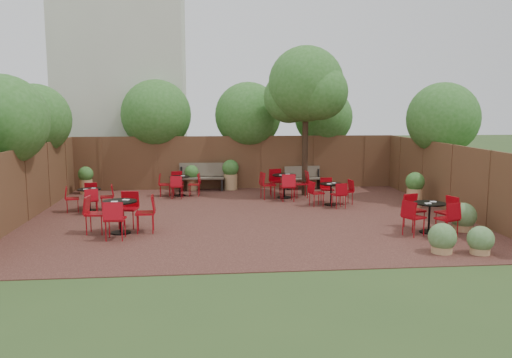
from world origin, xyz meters
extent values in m
plane|color=#354F23|center=(0.00, 0.00, 0.00)|extent=(80.00, 80.00, 0.00)
cube|color=#391E17|center=(0.00, 0.00, 0.01)|extent=(12.00, 10.00, 0.02)
cube|color=brown|center=(0.00, 5.00, 1.00)|extent=(12.00, 0.08, 2.00)
cube|color=brown|center=(-6.00, 0.00, 1.00)|extent=(0.08, 10.00, 2.00)
cube|color=brown|center=(6.00, 0.00, 1.00)|extent=(0.08, 10.00, 2.00)
cube|color=beige|center=(-4.50, 8.00, 4.00)|extent=(5.00, 4.00, 8.00)
sphere|color=#2F6621|center=(-6.60, 3.00, 2.69)|extent=(2.28, 2.28, 2.28)
sphere|color=#2F6621|center=(-6.50, 0.00, 2.73)|extent=(2.44, 2.44, 2.44)
sphere|color=#2F6621|center=(-3.00, 5.70, 2.79)|extent=(2.64, 2.64, 2.64)
sphere|color=#2F6621|center=(0.50, 5.60, 2.76)|extent=(2.54, 2.54, 2.54)
sphere|color=#2F6621|center=(3.50, 5.80, 2.68)|extent=(2.28, 2.28, 2.28)
sphere|color=#2F6621|center=(6.60, 2.00, 2.71)|extent=(2.35, 2.35, 2.35)
cylinder|color=black|center=(2.28, 3.24, 2.04)|extent=(0.27, 0.27, 4.04)
sphere|color=#2F6621|center=(2.28, 3.24, 3.86)|extent=(2.57, 2.57, 2.57)
sphere|color=#2F6621|center=(1.78, 3.64, 3.41)|extent=(1.80, 1.80, 1.80)
sphere|color=#2F6621|center=(2.68, 2.84, 3.57)|extent=(1.88, 1.88, 1.88)
cube|color=brown|center=(-1.30, 4.55, 0.49)|extent=(1.66, 0.56, 0.05)
cube|color=brown|center=(-1.30, 4.77, 0.78)|extent=(1.64, 0.19, 0.49)
cube|color=black|center=(-2.05, 4.55, 0.24)|extent=(0.09, 0.49, 0.44)
cube|color=black|center=(-0.56, 4.55, 0.24)|extent=(0.09, 0.49, 0.44)
cube|color=brown|center=(2.47, 4.55, 0.41)|extent=(1.41, 0.54, 0.05)
cube|color=brown|center=(2.47, 4.73, 0.66)|extent=(1.38, 0.23, 0.42)
cube|color=black|center=(1.85, 4.55, 0.20)|extent=(0.09, 0.42, 0.37)
cube|color=black|center=(3.10, 4.55, 0.20)|extent=(0.09, 0.42, 0.37)
cylinder|color=black|center=(2.75, 1.36, 0.03)|extent=(0.40, 0.40, 0.03)
cylinder|color=black|center=(2.75, 1.36, 0.36)|extent=(0.05, 0.05, 0.64)
cylinder|color=black|center=(2.75, 1.36, 0.69)|extent=(0.70, 0.70, 0.03)
cube|color=white|center=(2.86, 1.43, 0.71)|extent=(0.14, 0.11, 0.01)
cube|color=white|center=(2.66, 1.25, 0.71)|extent=(0.14, 0.11, 0.01)
cylinder|color=black|center=(1.49, 2.75, 0.04)|extent=(0.47, 0.47, 0.03)
cylinder|color=black|center=(1.49, 2.75, 0.41)|extent=(0.05, 0.05, 0.75)
cylinder|color=black|center=(1.49, 2.75, 0.80)|extent=(0.81, 0.81, 0.03)
cube|color=white|center=(1.61, 2.84, 0.82)|extent=(0.16, 0.13, 0.02)
cube|color=white|center=(1.38, 2.63, 0.82)|extent=(0.16, 0.13, 0.02)
cylinder|color=black|center=(4.28, -2.38, 0.04)|extent=(0.44, 0.44, 0.03)
cylinder|color=black|center=(4.28, -2.38, 0.39)|extent=(0.05, 0.05, 0.70)
cylinder|color=black|center=(4.28, -2.38, 0.75)|extent=(0.76, 0.76, 0.03)
cube|color=white|center=(4.40, -2.30, 0.77)|extent=(0.16, 0.14, 0.02)
cube|color=white|center=(4.18, -2.50, 0.77)|extent=(0.16, 0.14, 0.02)
cylinder|color=black|center=(-3.23, -1.71, 0.04)|extent=(0.47, 0.47, 0.03)
cylinder|color=black|center=(-3.23, -1.71, 0.42)|extent=(0.05, 0.05, 0.75)
cylinder|color=black|center=(-3.23, -1.71, 0.81)|extent=(0.82, 0.82, 0.03)
cube|color=white|center=(-3.10, -1.62, 0.83)|extent=(0.16, 0.12, 0.02)
cube|color=white|center=(-3.34, -1.84, 0.83)|extent=(0.16, 0.12, 0.02)
cylinder|color=black|center=(-2.05, 3.50, 0.03)|extent=(0.40, 0.40, 0.03)
cylinder|color=black|center=(-2.05, 3.50, 0.36)|extent=(0.05, 0.05, 0.64)
cylinder|color=black|center=(-2.05, 3.50, 0.69)|extent=(0.70, 0.70, 0.03)
cube|color=white|center=(-1.94, 3.57, 0.71)|extent=(0.13, 0.10, 0.01)
cube|color=white|center=(-2.15, 3.39, 0.71)|extent=(0.13, 0.10, 0.01)
cylinder|color=black|center=(-4.58, 1.15, 0.03)|extent=(0.39, 0.39, 0.03)
cylinder|color=black|center=(-4.58, 1.15, 0.35)|extent=(0.04, 0.04, 0.62)
cylinder|color=black|center=(-4.58, 1.15, 0.67)|extent=(0.67, 0.67, 0.03)
cube|color=white|center=(-4.47, 1.22, 0.69)|extent=(0.14, 0.11, 0.01)
cube|color=white|center=(-4.67, 1.04, 0.69)|extent=(0.14, 0.11, 0.01)
cylinder|color=tan|center=(-1.68, 4.70, 0.26)|extent=(0.42, 0.42, 0.49)
sphere|color=#2F6621|center=(-1.68, 4.70, 0.70)|extent=(0.51, 0.51, 0.51)
cylinder|color=tan|center=(-0.23, 4.70, 0.31)|extent=(0.51, 0.51, 0.58)
sphere|color=#2F6621|center=(-0.23, 4.70, 0.83)|extent=(0.61, 0.61, 0.61)
cylinder|color=tan|center=(-5.39, 4.30, 0.27)|extent=(0.44, 0.44, 0.51)
sphere|color=#2F6621|center=(-5.39, 4.30, 0.72)|extent=(0.53, 0.53, 0.53)
cylinder|color=tan|center=(5.29, 0.92, 0.30)|extent=(0.48, 0.48, 0.55)
sphere|color=#2F6621|center=(5.29, 0.92, 0.79)|extent=(0.58, 0.58, 0.58)
cylinder|color=tan|center=(4.57, -4.26, 0.11)|extent=(0.40, 0.40, 0.18)
sphere|color=#4F773E|center=(4.57, -4.26, 0.34)|extent=(0.55, 0.55, 0.55)
cylinder|color=tan|center=(3.81, -4.10, 0.12)|extent=(0.43, 0.43, 0.20)
sphere|color=#4F773E|center=(3.81, -4.10, 0.36)|extent=(0.59, 0.59, 0.59)
cylinder|color=tan|center=(5.21, -2.28, 0.13)|extent=(0.48, 0.48, 0.22)
sphere|color=#4F773E|center=(5.21, -2.28, 0.40)|extent=(0.65, 0.65, 0.65)
camera|label=1|loc=(-1.14, -14.20, 3.08)|focal=36.00mm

